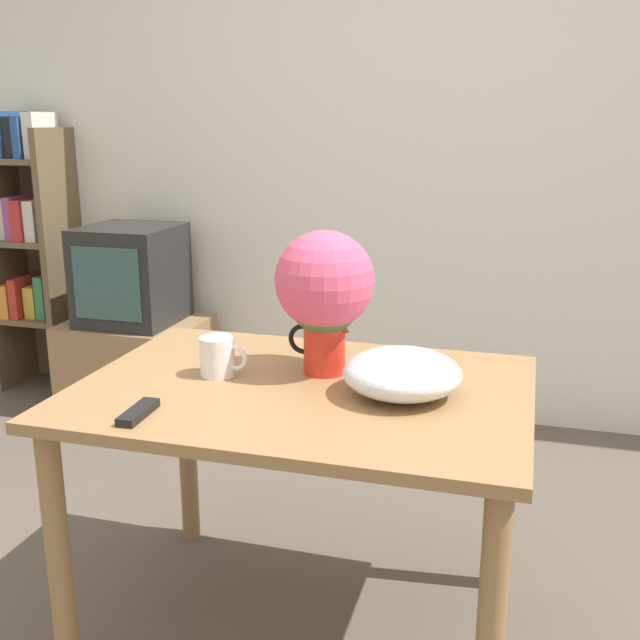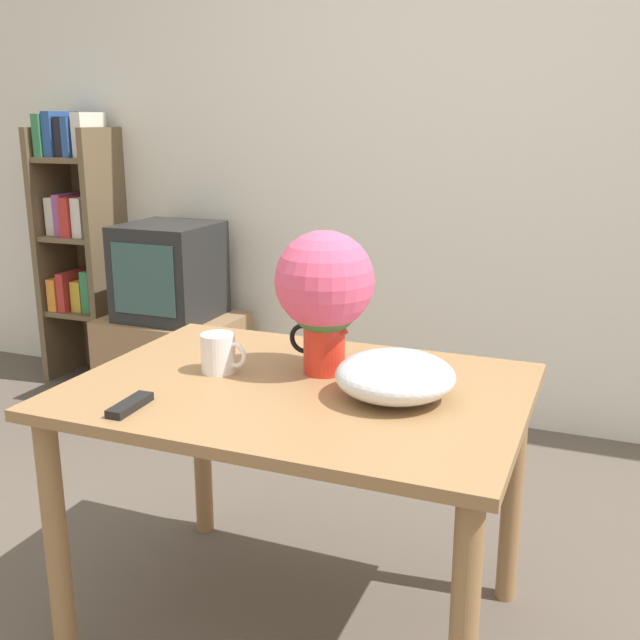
% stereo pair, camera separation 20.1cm
% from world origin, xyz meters
% --- Properties ---
extents(wall_back, '(8.00, 0.05, 2.60)m').
position_xyz_m(wall_back, '(0.00, 1.98, 1.30)').
color(wall_back, silver).
rests_on(wall_back, ground_plane).
extents(table, '(1.16, 0.84, 0.73)m').
position_xyz_m(table, '(-0.10, 0.25, 0.62)').
color(table, olive).
rests_on(table, ground_plane).
extents(flower_vase, '(0.27, 0.27, 0.39)m').
position_xyz_m(flower_vase, '(-0.07, 0.37, 0.96)').
color(flower_vase, red).
rests_on(flower_vase, table).
extents(coffee_mug, '(0.13, 0.09, 0.11)m').
position_xyz_m(coffee_mug, '(-0.34, 0.26, 0.79)').
color(coffee_mug, white).
rests_on(coffee_mug, table).
extents(white_bowl, '(0.30, 0.30, 0.11)m').
position_xyz_m(white_bowl, '(0.16, 0.25, 0.79)').
color(white_bowl, silver).
rests_on(white_bowl, table).
extents(remote_control, '(0.05, 0.15, 0.02)m').
position_xyz_m(remote_control, '(-0.40, -0.06, 0.74)').
color(remote_control, black).
rests_on(remote_control, table).
extents(tv_stand, '(0.65, 0.50, 0.45)m').
position_xyz_m(tv_stand, '(-1.39, 1.63, 0.23)').
color(tv_stand, '#8E6B47').
rests_on(tv_stand, ground_plane).
extents(tv_set, '(0.43, 0.44, 0.46)m').
position_xyz_m(tv_set, '(-1.39, 1.63, 0.68)').
color(tv_set, black).
rests_on(tv_set, tv_stand).
extents(bookshelf, '(0.39, 0.33, 1.44)m').
position_xyz_m(bookshelf, '(-2.05, 1.80, 0.80)').
color(bookshelf, brown).
rests_on(bookshelf, ground_plane).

